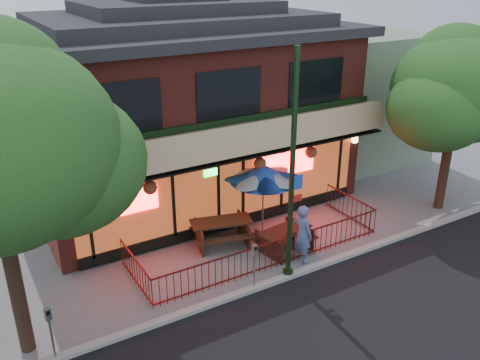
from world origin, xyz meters
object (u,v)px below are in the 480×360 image
at_px(patio_umbrella, 263,173).
at_px(picnic_table_left, 221,229).
at_px(picnic_table_right, 285,236).
at_px(parking_meter_far, 50,326).
at_px(street_tree_right, 458,83).
at_px(pedestrian, 302,234).
at_px(parking_meter_near, 254,260).
at_px(street_light, 292,183).

bearing_deg(patio_umbrella, picnic_table_left, 180.00).
bearing_deg(picnic_table_right, patio_umbrella, 87.51).
height_order(picnic_table_left, parking_meter_far, parking_meter_far).
height_order(street_tree_right, picnic_table_right, street_tree_right).
distance_m(patio_umbrella, parking_meter_far, 8.48).
xyz_separation_m(street_tree_right, picnic_table_left, (-8.84, 1.81, -4.38)).
distance_m(picnic_table_right, patio_umbrella, 2.28).
relative_size(picnic_table_left, picnic_table_right, 1.18).
xyz_separation_m(picnic_table_left, pedestrian, (1.69, -2.30, 0.42)).
bearing_deg(parking_meter_near, picnic_table_left, 80.50).
xyz_separation_m(picnic_table_right, parking_meter_near, (-2.10, -1.43, 0.52)).
bearing_deg(pedestrian, parking_meter_near, 94.59).
relative_size(street_tree_right, patio_umbrella, 2.63).
xyz_separation_m(street_tree_right, pedestrian, (-7.15, -0.49, -3.96)).
bearing_deg(street_tree_right, patio_umbrella, 165.78).
relative_size(street_tree_right, parking_meter_near, 4.59).
bearing_deg(parking_meter_near, patio_umbrella, 53.09).
relative_size(street_light, street_tree_right, 1.00).
height_order(picnic_table_left, pedestrian, pedestrian).
height_order(picnic_table_right, pedestrian, pedestrian).
distance_m(street_tree_right, parking_meter_far, 15.58).
height_order(street_tree_right, parking_meter_near, street_tree_right).
bearing_deg(parking_meter_near, pedestrian, 14.97).
xyz_separation_m(pedestrian, parking_meter_far, (-7.89, -0.58, 0.03)).
relative_size(picnic_table_left, pedestrian, 1.20).
height_order(picnic_table_right, patio_umbrella, patio_umbrella).
bearing_deg(parking_meter_far, picnic_table_right, 10.36).
relative_size(picnic_table_left, parking_meter_near, 1.56).
xyz_separation_m(pedestrian, parking_meter_near, (-2.17, -0.58, 0.04)).
relative_size(pedestrian, parking_meter_far, 1.31).
distance_m(parking_meter_near, parking_meter_far, 5.72).
distance_m(pedestrian, parking_meter_near, 2.25).
relative_size(street_tree_right, pedestrian, 3.52).
xyz_separation_m(picnic_table_left, parking_meter_near, (-0.48, -2.88, 0.46)).
bearing_deg(street_light, picnic_table_right, 58.90).
relative_size(picnic_table_left, patio_umbrella, 0.90).
xyz_separation_m(picnic_table_right, pedestrian, (0.07, -0.85, 0.48)).
bearing_deg(picnic_table_right, pedestrian, -85.25).
xyz_separation_m(street_tree_right, parking_meter_far, (-15.04, -1.07, -3.93)).
height_order(street_light, parking_meter_far, street_light).
relative_size(picnic_table_right, parking_meter_far, 1.33).
xyz_separation_m(street_tree_right, picnic_table_right, (-7.22, 0.36, -4.44)).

